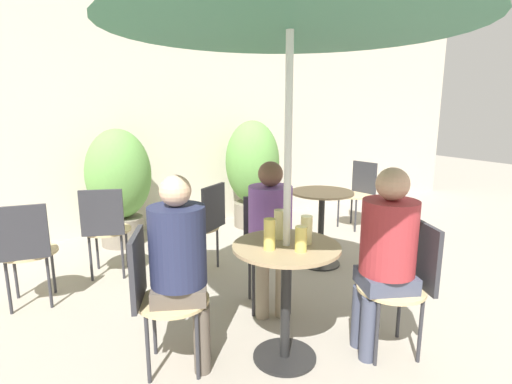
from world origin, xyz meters
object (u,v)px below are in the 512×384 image
Objects in this scene: beer_glass_3 at (270,234)px; potted_plant_0 at (119,181)px; bistro_chair_4 at (359,188)px; beer_glass_1 at (307,230)px; bistro_chair_6 at (25,246)px; seated_person_0 at (386,247)px; seated_person_1 at (270,224)px; seated_person_2 at (181,257)px; bistro_chair_5 at (205,220)px; cafe_table_far at (321,214)px; bistro_chair_1 at (267,241)px; bistro_chair_2 at (156,288)px; potted_plant_1 at (252,169)px; beer_glass_0 at (301,239)px; cafe_table_near at (286,278)px; bistro_chair_0 at (406,276)px; beer_glass_2 at (279,224)px; umbrella at (290,2)px; bistro_chair_3 at (105,224)px.

beer_glass_3 is 0.14× the size of potted_plant_0.
bistro_chair_4 is 3.07m from beer_glass_1.
bistro_chair_6 is 2.65m from seated_person_0.
seated_person_1 is 2.28m from potted_plant_0.
seated_person_2 is at bearing 160.95° from beer_glass_1.
bistro_chair_4 and bistro_chair_6 have the same top height.
bistro_chair_5 is 1.84m from seated_person_0.
bistro_chair_5 is 0.73× the size of seated_person_1.
beer_glass_1 is (-1.01, -1.20, 0.31)m from cafe_table_far.
bistro_chair_1 is 1.00× the size of bistro_chair_2.
beer_glass_1 is 0.93× the size of beer_glass_3.
beer_glass_3 is at bearing -97.64° from bistro_chair_1.
beer_glass_0 is at bearing -111.42° from potted_plant_1.
potted_plant_0 is (-1.68, 1.56, 0.22)m from cafe_table_far.
beer_glass_3 is (-1.26, -1.19, 0.32)m from cafe_table_far.
cafe_table_near is at bearing -90.00° from seated_person_1.
potted_plant_0 is at bearing 130.17° from seated_person_1.
cafe_table_far is 1.50m from bistro_chair_0.
beer_glass_0 is 0.86× the size of beer_glass_1.
bistro_chair_4 is at bearing -38.06° from seated_person_2.
seated_person_0 is (-0.54, -1.39, 0.19)m from cafe_table_far.
bistro_chair_0 is at bearing -11.63° from beer_glass_0.
beer_glass_2 is 1.01× the size of beer_glass_3.
seated_person_1 reaches higher than cafe_table_far.
bistro_chair_4 is 1.00× the size of bistro_chair_5.
bistro_chair_6 is at bearing 132.69° from beer_glass_0.
potted_plant_1 is at bearing -167.25° from bistro_chair_0.
cafe_table_near is 0.78m from bistro_chair_1.
cafe_table_near is 0.88× the size of bistro_chair_2.
seated_person_2 is 0.90× the size of potted_plant_0.
beer_glass_1 is (0.12, -0.03, 0.30)m from cafe_table_near.
seated_person_2 reaches higher than seated_person_1.
bistro_chair_4 is at bearing 54.32° from seated_person_1.
beer_glass_2 is at bearing -91.94° from bistro_chair_1.
seated_person_2 is 6.42× the size of beer_glass_2.
bistro_chair_0 is (-0.40, -1.45, -0.01)m from cafe_table_far.
bistro_chair_1 is at bearing 162.82° from bistro_chair_6.
cafe_table_far is at bearing 46.14° from umbrella.
bistro_chair_2 is 5.82× the size of beer_glass_0.
bistro_chair_2 is 1.47m from bistro_chair_5.
seated_person_1 is (-0.51, 0.86, 0.18)m from bistro_chair_0.
bistro_chair_0 is (0.73, -0.27, -0.02)m from cafe_table_near.
bistro_chair_2 is at bearing 110.84° from bistro_chair_3.
beer_glass_1 is (-0.10, -0.61, 0.14)m from seated_person_1.
bistro_chair_6 is (-1.72, 0.74, 0.00)m from bistro_chair_1.
bistro_chair_4 is at bearing 40.63° from umbrella.
cafe_table_near is at bearing -90.00° from bistro_chair_0.
beer_glass_1 reaches higher than bistro_chair_0.
bistro_chair_3 is 1.91m from beer_glass_2.
cafe_table_near is 2.80m from potted_plant_0.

